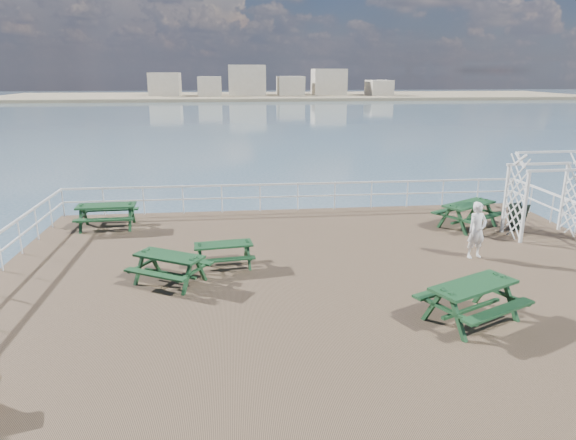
# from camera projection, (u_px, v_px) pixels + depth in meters

# --- Properties ---
(ground) EXTENTS (18.00, 14.00, 0.30)m
(ground) POSITION_uv_depth(u_px,v_px,m) (330.00, 282.00, 13.71)
(ground) COLOR brown
(ground) RESTS_ON ground
(sea_backdrop) EXTENTS (300.00, 300.00, 9.20)m
(sea_backdrop) POSITION_uv_depth(u_px,v_px,m) (285.00, 92.00, 143.07)
(sea_backdrop) COLOR #436270
(sea_backdrop) RESTS_ON ground
(railing) EXTENTS (17.77, 13.76, 1.10)m
(railing) POSITION_uv_depth(u_px,v_px,m) (313.00, 219.00, 15.87)
(railing) COLOR silver
(railing) RESTS_ON ground
(picnic_table_a) EXTENTS (2.00, 1.64, 0.95)m
(picnic_table_a) POSITION_uv_depth(u_px,v_px,m) (107.00, 211.00, 17.73)
(picnic_table_a) COLOR #123419
(picnic_table_a) RESTS_ON ground
(picnic_table_b) EXTENTS (1.73, 1.46, 0.77)m
(picnic_table_b) POSITION_uv_depth(u_px,v_px,m) (224.00, 250.00, 14.24)
(picnic_table_b) COLOR #123419
(picnic_table_b) RESTS_ON ground
(picnic_table_c) EXTENTS (2.57, 2.42, 0.98)m
(picnic_table_c) POSITION_uv_depth(u_px,v_px,m) (468.00, 210.00, 17.83)
(picnic_table_c) COLOR #123419
(picnic_table_c) RESTS_ON ground
(picnic_table_d) EXTENTS (2.25, 2.13, 0.86)m
(picnic_table_d) POSITION_uv_depth(u_px,v_px,m) (169.00, 263.00, 13.13)
(picnic_table_d) COLOR #123419
(picnic_table_d) RESTS_ON ground
(picnic_table_e) EXTENTS (2.52, 2.34, 0.98)m
(picnic_table_e) POSITION_uv_depth(u_px,v_px,m) (473.00, 294.00, 11.10)
(picnic_table_e) COLOR #123419
(picnic_table_e) RESTS_ON ground
(trellis_arbor) EXTENTS (2.30, 1.27, 2.83)m
(trellis_arbor) POSITION_uv_depth(u_px,v_px,m) (545.00, 199.00, 16.69)
(trellis_arbor) COLOR silver
(trellis_arbor) RESTS_ON ground
(sandwich_board) EXTENTS (0.68, 0.58, 0.95)m
(sandwich_board) POSITION_uv_depth(u_px,v_px,m) (518.00, 217.00, 17.49)
(sandwich_board) COLOR black
(sandwich_board) RESTS_ON ground
(person) EXTENTS (0.68, 0.53, 1.67)m
(person) POSITION_uv_depth(u_px,v_px,m) (477.00, 230.00, 14.86)
(person) COLOR white
(person) RESTS_ON ground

